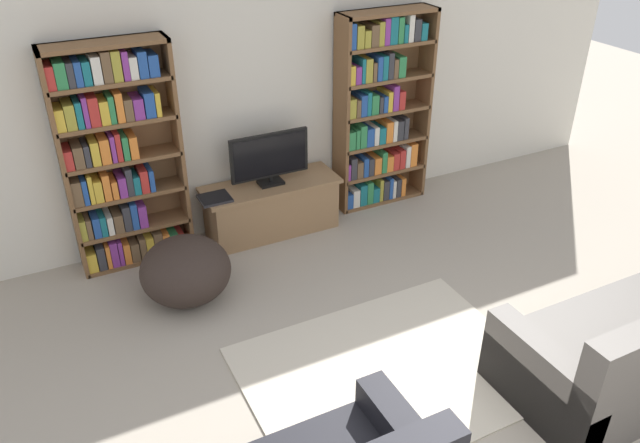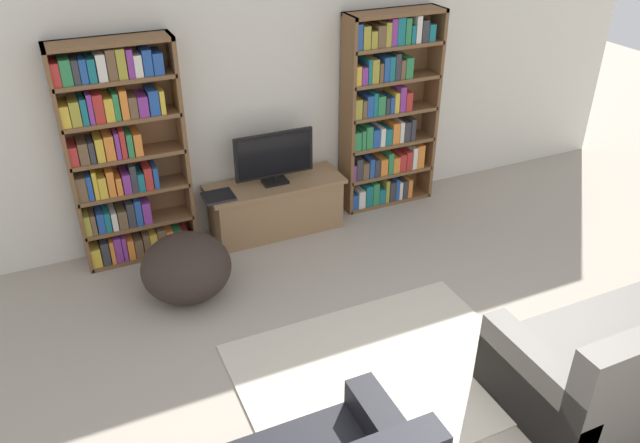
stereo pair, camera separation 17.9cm
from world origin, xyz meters
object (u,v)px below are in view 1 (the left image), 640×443
at_px(couch_right_sofa, 635,349).
at_px(television, 270,158).
at_px(bookshelf_left, 117,160).
at_px(tv_stand, 272,207).
at_px(beanbag_ottoman, 186,271).
at_px(bookshelf_right, 378,113).
at_px(laptop, 215,198).

bearing_deg(couch_right_sofa, television, 115.46).
height_order(bookshelf_left, tv_stand, bookshelf_left).
bearing_deg(beanbag_ottoman, bookshelf_right, 19.51).
relative_size(bookshelf_left, laptop, 7.09).
xyz_separation_m(bookshelf_left, tv_stand, (1.37, -0.12, -0.75)).
height_order(bookshelf_left, couch_right_sofa, bookshelf_left).
height_order(television, couch_right_sofa, television).
relative_size(tv_stand, laptop, 4.73).
distance_m(bookshelf_right, laptop, 1.93).
distance_m(laptop, beanbag_ottoman, 0.85).
height_order(tv_stand, laptop, laptop).
relative_size(bookshelf_right, beanbag_ottoman, 2.67).
relative_size(laptop, couch_right_sofa, 0.16).
relative_size(tv_stand, television, 1.73).
bearing_deg(beanbag_ottoman, couch_right_sofa, -43.08).
bearing_deg(laptop, beanbag_ottoman, -127.57).
bearing_deg(couch_right_sofa, bookshelf_left, 131.38).
bearing_deg(tv_stand, bookshelf_left, 174.81).
bearing_deg(tv_stand, beanbag_ottoman, -146.65).
height_order(tv_stand, couch_right_sofa, couch_right_sofa).
bearing_deg(beanbag_ottoman, bookshelf_left, 108.96).
relative_size(television, beanbag_ottoman, 1.03).
xyz_separation_m(tv_stand, couch_right_sofa, (1.47, -3.09, 0.02)).
xyz_separation_m(couch_right_sofa, beanbag_ottoman, (-2.55, 2.38, -0.01)).
xyz_separation_m(tv_stand, television, (-0.00, -0.01, 0.54)).
bearing_deg(beanbag_ottoman, tv_stand, 33.35).
bearing_deg(couch_right_sofa, tv_stand, 115.40).
distance_m(laptop, couch_right_sofa, 3.66).
xyz_separation_m(television, couch_right_sofa, (1.47, -3.09, -0.52)).
bearing_deg(bookshelf_right, tv_stand, -174.45).
height_order(bookshelf_right, beanbag_ottoman, bookshelf_right).
height_order(television, laptop, television).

